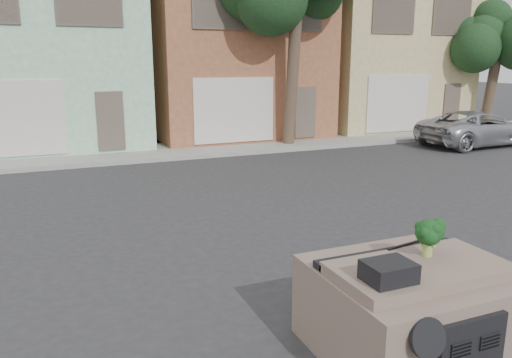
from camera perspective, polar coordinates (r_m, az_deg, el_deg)
ground_plane at (r=8.55m, az=3.69°, el=-9.00°), size 120.00×120.00×0.00m
sidewalk at (r=18.20m, az=-11.24°, el=3.06°), size 40.00×3.00×0.15m
townhouse_mint at (r=21.57m, az=-23.40°, el=13.71°), size 7.20×8.20×7.55m
townhouse_tan at (r=22.86m, az=-3.66°, el=14.66°), size 7.20×8.20×7.55m
townhouse_beige at (r=26.31m, az=12.45°, el=14.21°), size 7.20×8.20×7.55m
silver_pickup at (r=21.47m, az=23.81°, el=3.53°), size 4.97×2.44×1.36m
tree_near at (r=18.94m, az=4.22°, el=16.36°), size 4.40×4.00×8.50m
tree_far at (r=25.08m, az=25.42°, el=11.54°), size 3.20×3.00×6.00m
car_dashboard at (r=6.04m, az=16.95°, el=-13.71°), size 2.00×1.80×1.12m
instrument_hump at (r=5.18m, az=14.92°, el=-10.19°), size 0.48×0.38×0.20m
wiper_arm at (r=6.25m, az=17.08°, el=-7.08°), size 0.69×0.15×0.02m
broccoli at (r=5.89m, az=19.10°, el=-6.33°), size 0.42×0.42×0.44m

